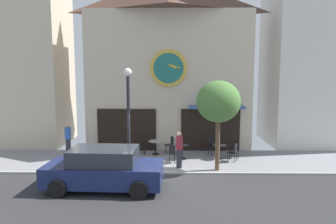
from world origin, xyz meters
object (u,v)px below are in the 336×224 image
object	(u,v)px
cafe_table_center_left	(156,145)
pedestrian_blue	(68,139)
street_tree	(218,102)
cafe_table_near_door	(219,149)
cafe_chair_mid_row	(236,147)
pedestrian_maroon	(179,149)
parked_car_navy	(104,169)
cafe_table_center_right	(113,152)
cafe_chair_facing_street	(174,152)
cafe_chair_left_end	(170,143)
street_lamp	(128,119)
cafe_chair_under_awning	(234,151)
cafe_chair_right_end	(212,145)
cafe_chair_near_lamp	(140,144)
cafe_table_center	(182,149)

from	to	relation	value
cafe_table_center_left	pedestrian_blue	bearing A→B (deg)	-178.97
street_tree	cafe_table_near_door	distance (m)	3.15
cafe_chair_mid_row	pedestrian_maroon	world-z (taller)	pedestrian_maroon
pedestrian_maroon	pedestrian_blue	world-z (taller)	same
pedestrian_maroon	parked_car_navy	bearing A→B (deg)	-136.96
street_tree	pedestrian_blue	bearing A→B (deg)	161.29
cafe_table_center_right	parked_car_navy	size ratio (longest dim) A/B	0.17
cafe_chair_mid_row	cafe_chair_facing_street	xyz separation A→B (m)	(-3.15, -0.96, 0.00)
cafe_chair_left_end	pedestrian_blue	size ratio (longest dim) A/B	0.54
cafe_chair_left_end	pedestrian_blue	xyz separation A→B (m)	(-5.35, -0.40, 0.33)
street_lamp	cafe_table_center_left	world-z (taller)	street_lamp
cafe_table_center_left	cafe_chair_under_awning	world-z (taller)	cafe_chair_under_awning
cafe_chair_right_end	cafe_chair_mid_row	distance (m)	1.28
street_tree	cafe_chair_mid_row	distance (m)	3.45
cafe_chair_near_lamp	cafe_chair_mid_row	distance (m)	4.97
street_tree	parked_car_navy	size ratio (longest dim) A/B	0.91
street_tree	cafe_table_center_left	distance (m)	4.60
cafe_table_center_right	pedestrian_blue	size ratio (longest dim) A/B	0.45
cafe_chair_near_lamp	cafe_chair_under_awning	world-z (taller)	same
cafe_table_center_left	cafe_chair_left_end	bearing A→B (deg)	22.70
cafe_table_center_right	cafe_chair_under_awning	xyz separation A→B (m)	(5.83, 0.17, 0.02)
cafe_chair_right_end	parked_car_navy	size ratio (longest dim) A/B	0.21
street_lamp	cafe_chair_left_end	world-z (taller)	street_lamp
cafe_table_center_left	pedestrian_maroon	distance (m)	2.60
cafe_table_near_door	cafe_chair_facing_street	distance (m)	2.42
cafe_table_center_right	cafe_chair_mid_row	size ratio (longest dim) A/B	0.84
cafe_chair_near_lamp	pedestrian_blue	size ratio (longest dim) A/B	0.54
cafe_table_near_door	parked_car_navy	size ratio (longest dim) A/B	0.16
street_tree	cafe_chair_facing_street	bearing A→B (deg)	150.70
cafe_chair_under_awning	cafe_table_center_left	bearing A→B (deg)	161.66
street_lamp	cafe_chair_under_awning	xyz separation A→B (m)	(4.90, 1.24, -1.75)
cafe_chair_under_awning	street_tree	bearing A→B (deg)	-126.30
street_tree	pedestrian_maroon	xyz separation A→B (m)	(-1.68, 0.31, -2.16)
cafe_table_near_door	cafe_chair_right_end	world-z (taller)	cafe_chair_right_end
cafe_table_center_left	cafe_table_center	bearing A→B (deg)	-32.17
pedestrian_maroon	parked_car_navy	world-z (taller)	pedestrian_maroon
pedestrian_blue	parked_car_navy	bearing A→B (deg)	-58.94
cafe_table_center	cafe_chair_near_lamp	size ratio (longest dim) A/B	0.84
street_tree	cafe_table_center_right	size ratio (longest dim) A/B	5.23
cafe_table_center_left	cafe_table_center_right	bearing A→B (deg)	-144.15
cafe_chair_under_awning	parked_car_navy	size ratio (longest dim) A/B	0.21
cafe_table_near_door	cafe_chair_left_end	bearing A→B (deg)	156.22
cafe_table_center_right	pedestrian_maroon	bearing A→B (deg)	-15.01
cafe_chair_mid_row	cafe_chair_right_end	bearing A→B (deg)	150.26
cafe_table_center	pedestrian_blue	world-z (taller)	pedestrian_blue
cafe_table_center	pedestrian_maroon	distance (m)	1.49
cafe_chair_near_lamp	pedestrian_blue	distance (m)	3.75
street_lamp	cafe_chair_left_end	distance (m)	3.80
cafe_table_center	cafe_table_near_door	xyz separation A→B (m)	(1.86, 0.10, 0.00)
cafe_chair_left_end	cafe_table_center_right	bearing A→B (deg)	-147.47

